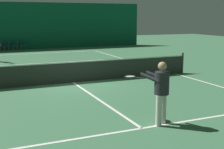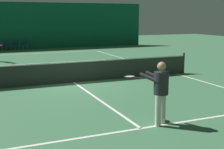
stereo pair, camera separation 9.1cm
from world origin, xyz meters
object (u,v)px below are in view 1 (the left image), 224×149
at_px(courtside_chair_3, 7,45).
at_px(courtside_chair_4, 16,45).
at_px(player_near, 160,88).
at_px(tennis_net, 73,71).
at_px(courtside_chair_5, 24,44).

bearing_deg(courtside_chair_3, courtside_chair_4, 90.00).
relative_size(player_near, courtside_chair_3, 2.08).
xyz_separation_m(tennis_net, courtside_chair_4, (-0.72, 15.06, -0.03)).
distance_m(tennis_net, courtside_chair_4, 15.08).
xyz_separation_m(player_near, courtside_chair_5, (-0.63, 21.35, -0.53)).
distance_m(courtside_chair_4, courtside_chair_5, 0.71).
bearing_deg(player_near, courtside_chair_3, -25.37).
distance_m(courtside_chair_3, courtside_chair_4, 0.71).
bearing_deg(player_near, courtside_chair_4, -27.26).
xyz_separation_m(courtside_chair_3, courtside_chair_4, (0.71, 0.00, 0.00)).
bearing_deg(tennis_net, courtside_chair_5, 90.04).
bearing_deg(courtside_chair_4, courtside_chair_3, -90.00).
height_order(tennis_net, player_near, player_near).
xyz_separation_m(tennis_net, player_near, (0.62, -6.29, 0.51)).
bearing_deg(courtside_chair_3, courtside_chair_5, 90.00).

